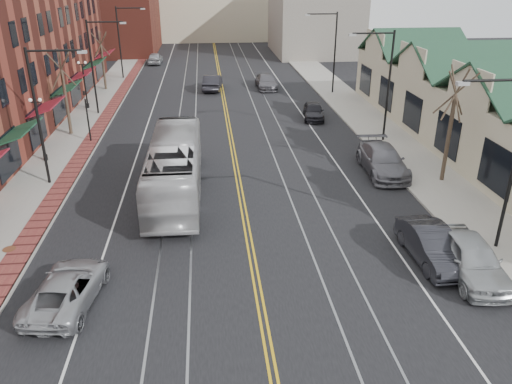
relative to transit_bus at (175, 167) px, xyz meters
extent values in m
plane|color=black|center=(3.73, -13.90, -1.66)|extent=(160.00, 160.00, 0.00)
cube|color=gray|center=(-8.27, 6.10, -1.58)|extent=(4.00, 120.00, 0.15)
cube|color=gray|center=(15.73, 6.10, -1.58)|extent=(4.00, 120.00, 0.15)
cube|color=#C0B194|center=(21.73, 6.10, 0.64)|extent=(8.00, 36.00, 4.60)
cube|color=maroon|center=(-12.27, 56.10, 5.34)|extent=(14.00, 18.00, 14.00)
cube|color=#C0B194|center=(3.73, 71.10, 2.84)|extent=(22.00, 14.00, 9.00)
cube|color=slate|center=(18.73, 51.10, 3.84)|extent=(12.00, 16.00, 11.00)
cylinder|color=black|center=(-7.77, 2.10, 2.49)|extent=(0.16, 0.16, 8.00)
cylinder|color=black|center=(-6.27, 2.10, 6.29)|extent=(3.00, 0.12, 0.12)
cube|color=#999999|center=(-4.77, 2.10, 6.19)|extent=(0.50, 0.25, 0.15)
cylinder|color=black|center=(-7.77, 18.10, 2.49)|extent=(0.16, 0.16, 8.00)
cylinder|color=black|center=(-6.27, 18.10, 6.29)|extent=(3.00, 0.12, 0.12)
cube|color=#999999|center=(-4.77, 18.10, 6.19)|extent=(0.50, 0.25, 0.15)
cylinder|color=black|center=(-7.77, 34.10, 2.49)|extent=(0.16, 0.16, 8.00)
cylinder|color=black|center=(-6.27, 34.10, 6.29)|extent=(3.00, 0.12, 0.12)
cube|color=#999999|center=(-4.77, 34.10, 6.19)|extent=(0.50, 0.25, 0.15)
cylinder|color=black|center=(13.73, -7.90, 6.29)|extent=(3.00, 0.12, 0.12)
cube|color=#999999|center=(12.23, -7.90, 6.19)|extent=(0.50, 0.25, 0.15)
cylinder|color=black|center=(15.23, 8.10, 2.49)|extent=(0.16, 0.16, 8.00)
cylinder|color=black|center=(13.73, 8.10, 6.29)|extent=(3.00, 0.12, 0.12)
cube|color=#999999|center=(12.23, 8.10, 6.19)|extent=(0.50, 0.25, 0.15)
cylinder|color=black|center=(15.23, 24.10, 2.49)|extent=(0.16, 0.16, 8.00)
cylinder|color=black|center=(13.73, 24.10, 6.29)|extent=(3.00, 0.12, 0.12)
cube|color=#999999|center=(12.23, 24.10, 6.19)|extent=(0.50, 0.25, 0.15)
cylinder|color=black|center=(-9.07, 6.10, -1.31)|extent=(0.28, 0.28, 0.40)
cylinder|color=black|center=(-9.07, 6.10, 0.49)|extent=(0.14, 0.14, 4.00)
cube|color=black|center=(-9.07, 6.10, 2.49)|extent=(0.60, 0.06, 0.06)
sphere|color=white|center=(-9.37, 6.10, 2.64)|extent=(0.24, 0.24, 0.24)
sphere|color=white|center=(-8.77, 6.10, 2.64)|extent=(0.24, 0.24, 0.24)
cylinder|color=black|center=(-9.07, 20.10, -1.31)|extent=(0.28, 0.28, 0.40)
cylinder|color=black|center=(-9.07, 20.10, 0.49)|extent=(0.14, 0.14, 4.00)
cube|color=black|center=(-9.07, 20.10, 2.49)|extent=(0.60, 0.06, 0.06)
sphere|color=white|center=(-9.37, 20.10, 2.64)|extent=(0.24, 0.24, 0.24)
sphere|color=white|center=(-8.77, 20.10, 2.64)|extent=(0.24, 0.24, 0.24)
cylinder|color=#382B21|center=(-8.77, 12.10, 0.94)|extent=(0.24, 0.24, 4.90)
cylinder|color=#382B21|center=(-8.77, 12.10, 3.49)|extent=(0.58, 1.37, 2.90)
cylinder|color=#382B21|center=(-8.77, 12.10, 3.49)|extent=(1.60, 0.66, 2.78)
cylinder|color=#382B21|center=(-8.77, 12.10, 3.49)|extent=(0.53, 1.23, 2.96)
cylinder|color=#382B21|center=(-8.77, 12.10, 3.49)|extent=(1.69, 1.03, 2.64)
cylinder|color=#382B21|center=(-8.77, 12.10, 3.49)|extent=(1.78, 1.29, 2.48)
cylinder|color=#382B21|center=(-8.77, 28.10, 0.77)|extent=(0.24, 0.24, 4.55)
cylinder|color=#382B21|center=(-8.77, 28.10, 3.14)|extent=(0.55, 1.28, 2.69)
cylinder|color=#382B21|center=(-8.77, 28.10, 3.14)|extent=(1.49, 0.62, 2.58)
cylinder|color=#382B21|center=(-8.77, 28.10, 3.14)|extent=(0.50, 1.15, 2.75)
cylinder|color=#382B21|center=(-8.77, 28.10, 3.14)|extent=(1.57, 0.97, 2.45)
cylinder|color=#382B21|center=(-8.77, 28.10, 3.14)|extent=(1.66, 1.20, 2.30)
cylinder|color=#382B21|center=(16.23, 0.10, 1.12)|extent=(0.24, 0.24, 5.25)
cylinder|color=#382B21|center=(16.23, 0.10, 3.84)|extent=(0.61, 1.46, 3.10)
cylinder|color=#382B21|center=(16.23, 0.10, 3.84)|extent=(1.70, 0.70, 2.97)
cylinder|color=#382B21|center=(16.23, 0.10, 3.84)|extent=(0.56, 1.31, 3.17)
cylinder|color=#382B21|center=(16.23, 0.10, 3.84)|extent=(1.80, 1.10, 2.82)
cylinder|color=#382B21|center=(16.23, 0.10, 3.84)|extent=(1.90, 1.37, 2.65)
cylinder|color=#592D19|center=(-7.47, -5.90, -1.50)|extent=(0.60, 0.60, 0.02)
cylinder|color=black|center=(-6.87, 10.10, 0.09)|extent=(0.12, 0.12, 3.20)
imported|color=black|center=(-6.87, 10.10, 1.84)|extent=(0.18, 0.15, 0.90)
imported|color=#BABABC|center=(0.00, 0.00, 0.00)|extent=(2.88, 11.92, 3.31)
imported|color=#9D9EA4|center=(-3.77, -10.14, -0.98)|extent=(2.90, 5.14, 1.36)
imported|color=#A2A5A8|center=(12.86, -9.90, -0.80)|extent=(2.38, 5.15, 1.71)
imported|color=black|center=(11.69, -8.56, -0.88)|extent=(1.77, 4.77, 1.56)
imported|color=slate|center=(13.03, 1.95, -0.80)|extent=(2.67, 6.01, 1.71)
imported|color=black|center=(11.23, 14.80, -0.94)|extent=(2.25, 4.39, 1.43)
imported|color=black|center=(2.73, 27.05, -0.84)|extent=(2.33, 5.16, 1.64)
imported|color=#5E5D64|center=(8.57, 27.25, -0.91)|extent=(2.18, 5.15, 1.48)
imported|color=#A2A4A9|center=(-4.77, 44.09, -0.89)|extent=(1.92, 4.53, 1.53)
camera|label=1|loc=(1.93, -27.00, 10.43)|focal=35.00mm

